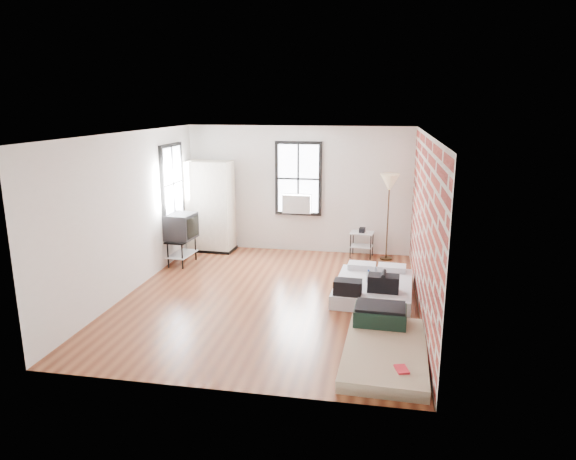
% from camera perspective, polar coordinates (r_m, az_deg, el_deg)
% --- Properties ---
extents(ground, '(6.00, 6.00, 0.00)m').
position_cam_1_polar(ground, '(8.97, -1.96, -7.48)').
color(ground, '#5B2917').
rests_on(ground, ground).
extents(room_shell, '(5.02, 6.02, 2.80)m').
position_cam_1_polar(room_shell, '(8.80, -0.07, 3.87)').
color(room_shell, silver).
rests_on(room_shell, ground).
extents(mattress_main, '(1.40, 1.83, 0.57)m').
position_cam_1_polar(mattress_main, '(9.14, 9.44, -6.21)').
color(mattress_main, silver).
rests_on(mattress_main, ground).
extents(mattress_bare, '(1.14, 2.06, 0.44)m').
position_cam_1_polar(mattress_bare, '(7.21, 10.61, -12.18)').
color(mattress_bare, tan).
rests_on(mattress_bare, ground).
extents(wardrobe, '(1.06, 0.64, 2.04)m').
position_cam_1_polar(wardrobe, '(11.66, -8.59, 2.59)').
color(wardrobe, black).
rests_on(wardrobe, ground).
extents(side_table, '(0.54, 0.45, 0.65)m').
position_cam_1_polar(side_table, '(11.25, 8.22, -0.82)').
color(side_table, black).
rests_on(side_table, ground).
extents(floor_lamp, '(0.39, 0.39, 1.84)m').
position_cam_1_polar(floor_lamp, '(10.94, 11.20, 4.78)').
color(floor_lamp, '#312110').
rests_on(floor_lamp, ground).
extents(tv_stand, '(0.58, 0.79, 1.07)m').
position_cam_1_polar(tv_stand, '(10.79, -11.79, 0.21)').
color(tv_stand, black).
rests_on(tv_stand, ground).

